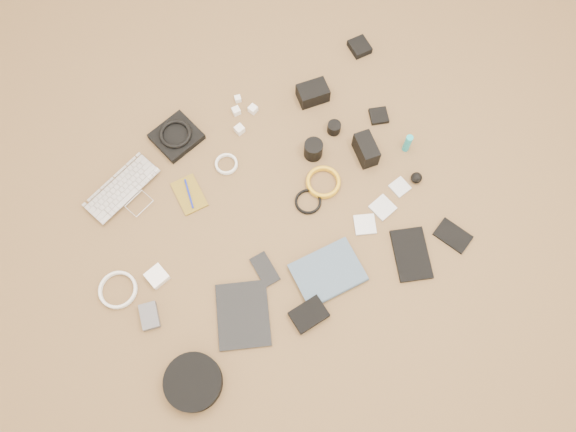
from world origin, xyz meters
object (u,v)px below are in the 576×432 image
phone (265,269)px  headphone_case (193,382)px  tablet (243,315)px  dslr_camera (313,93)px  paperback (340,295)px  laptop (130,196)px

phone → headphone_case: 0.48m
tablet → headphone_case: headphone_case is taller
tablet → headphone_case: size_ratio=1.20×
dslr_camera → phone: dslr_camera is taller
dslr_camera → tablet: size_ratio=0.51×
dslr_camera → paperback: size_ratio=0.50×
phone → headphone_case: size_ratio=0.63×
paperback → laptop: bearing=37.4°
dslr_camera → tablet: (-0.69, -0.68, -0.03)m
paperback → tablet: bearing=75.1°
laptop → tablet: laptop is taller
dslr_camera → laptop: bearing=-168.3°
phone → paperback: paperback is taller
dslr_camera → paperback: 0.86m
headphone_case → tablet: bearing=26.1°
phone → paperback: bearing=-49.6°
dslr_camera → headphone_case: (-0.95, -0.81, -0.01)m
dslr_camera → headphone_case: 1.25m
headphone_case → paperback: headphone_case is taller
tablet → headphone_case: (-0.26, -0.13, 0.02)m
laptop → headphone_case: (-0.09, -0.76, 0.02)m
dslr_camera → tablet: 0.97m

